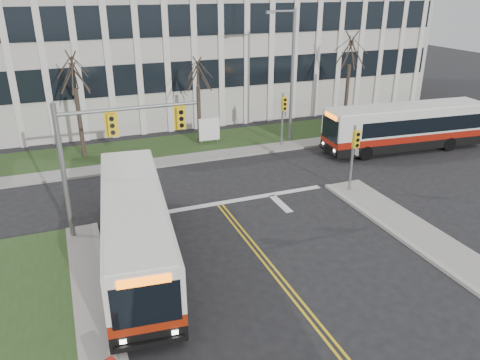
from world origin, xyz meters
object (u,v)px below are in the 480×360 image
(directory_sign, at_px, (209,130))
(bus_cross, at_px, (405,128))
(bus_main, at_px, (136,230))
(streetlight, at_px, (290,70))

(directory_sign, bearing_deg, bus_cross, -25.02)
(directory_sign, distance_m, bus_cross, 13.51)
(directory_sign, height_order, bus_main, bus_main)
(directory_sign, relative_size, bus_cross, 0.18)
(directory_sign, relative_size, bus_main, 0.18)
(streetlight, distance_m, bus_main, 18.04)
(directory_sign, xyz_separation_m, bus_main, (-7.40, -13.32, 0.30))
(bus_main, bearing_deg, directory_sign, 67.06)
(streetlight, relative_size, directory_sign, 4.60)
(streetlight, height_order, bus_cross, streetlight)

